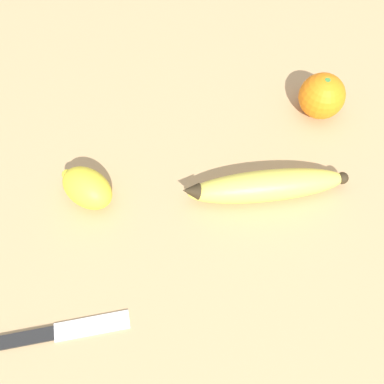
{
  "coord_description": "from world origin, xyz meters",
  "views": [
    {
      "loc": [
        -0.07,
        -0.24,
        0.54
      ],
      "look_at": [
        -0.03,
        0.05,
        0.03
      ],
      "focal_mm": 42.0,
      "sensor_mm": 36.0,
      "label": 1
    }
  ],
  "objects_px": {
    "lemon": "(87,188)",
    "paring_knife": "(57,332)",
    "orange": "(322,96)",
    "banana": "(265,186)"
  },
  "relations": [
    {
      "from": "lemon",
      "to": "paring_knife",
      "type": "relative_size",
      "value": 0.56
    },
    {
      "from": "banana",
      "to": "paring_knife",
      "type": "bearing_deg",
      "value": 29.5
    },
    {
      "from": "lemon",
      "to": "paring_knife",
      "type": "distance_m",
      "value": 0.19
    },
    {
      "from": "lemon",
      "to": "paring_knife",
      "type": "xyz_separation_m",
      "value": [
        -0.04,
        -0.18,
        -0.02
      ]
    },
    {
      "from": "banana",
      "to": "orange",
      "type": "bearing_deg",
      "value": -129.37
    },
    {
      "from": "banana",
      "to": "paring_knife",
      "type": "xyz_separation_m",
      "value": [
        -0.28,
        -0.15,
        -0.02
      ]
    },
    {
      "from": "orange",
      "to": "lemon",
      "type": "xyz_separation_m",
      "value": [
        -0.35,
        -0.11,
        -0.01
      ]
    },
    {
      "from": "orange",
      "to": "paring_knife",
      "type": "distance_m",
      "value": 0.49
    },
    {
      "from": "orange",
      "to": "paring_knife",
      "type": "height_order",
      "value": "orange"
    },
    {
      "from": "lemon",
      "to": "orange",
      "type": "bearing_deg",
      "value": 16.76
    }
  ]
}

